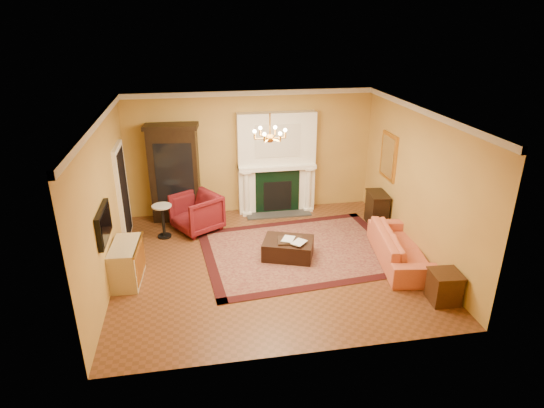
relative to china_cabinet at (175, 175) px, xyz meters
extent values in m
cube|color=brown|center=(1.86, -2.49, -1.13)|extent=(6.00, 5.50, 0.02)
cube|color=silver|center=(1.86, -2.49, 1.89)|extent=(6.00, 5.50, 0.02)
cube|color=gold|center=(1.86, 0.27, 0.38)|extent=(6.00, 0.02, 3.00)
cube|color=gold|center=(1.86, -5.25, 0.38)|extent=(6.00, 0.02, 3.00)
cube|color=gold|center=(-1.15, -2.49, 0.38)|extent=(0.02, 5.50, 3.00)
cube|color=gold|center=(4.87, -2.49, 0.38)|extent=(0.02, 5.50, 3.00)
cube|color=white|center=(2.46, 0.10, 0.13)|extent=(1.90, 0.32, 2.50)
cube|color=silver|center=(2.46, -0.07, 0.73)|extent=(1.10, 0.01, 0.80)
cube|color=black|center=(2.46, -0.07, -0.57)|extent=(1.10, 0.02, 1.10)
cube|color=black|center=(2.46, -0.08, -0.67)|extent=(0.70, 0.02, 0.75)
cube|color=#333333|center=(2.46, -0.19, -1.10)|extent=(1.60, 0.50, 0.04)
cube|color=white|center=(2.46, 0.04, 0.06)|extent=(1.90, 0.44, 0.10)
cylinder|color=white|center=(1.68, -0.08, -0.53)|extent=(0.14, 0.14, 1.18)
cylinder|color=white|center=(3.24, -0.08, -0.53)|extent=(0.14, 0.14, 1.18)
cube|color=silver|center=(1.86, 0.22, 1.82)|extent=(6.00, 0.08, 0.12)
cube|color=silver|center=(-1.10, -2.49, 1.82)|extent=(0.08, 5.50, 0.12)
cube|color=silver|center=(4.82, -2.49, 1.82)|extent=(0.08, 5.50, 0.12)
cube|color=white|center=(-1.10, -0.79, -0.07)|extent=(0.08, 1.05, 2.10)
cube|color=black|center=(-1.07, -0.79, -0.10)|extent=(0.02, 0.85, 1.95)
cube|color=black|center=(-1.09, -3.09, 0.23)|extent=(0.08, 0.95, 0.58)
cube|color=black|center=(-1.05, -3.09, 0.23)|extent=(0.01, 0.85, 0.48)
cube|color=gold|center=(4.83, -1.09, 0.53)|extent=(0.05, 0.76, 1.05)
cube|color=white|center=(4.80, -1.09, 0.53)|extent=(0.01, 0.62, 0.90)
cylinder|color=#B98032|center=(1.86, -2.49, 1.68)|extent=(0.03, 0.03, 0.40)
sphere|color=#B98032|center=(1.86, -2.49, 1.43)|extent=(0.16, 0.16, 0.16)
sphere|color=#FFE5B2|center=(2.14, -2.49, 1.57)|extent=(0.07, 0.07, 0.07)
sphere|color=#FFE5B2|center=(2.00, -2.25, 1.57)|extent=(0.07, 0.07, 0.07)
sphere|color=#FFE5B2|center=(1.72, -2.25, 1.57)|extent=(0.07, 0.07, 0.07)
sphere|color=#FFE5B2|center=(1.58, -2.49, 1.57)|extent=(0.07, 0.07, 0.07)
sphere|color=#FFE5B2|center=(1.72, -2.73, 1.57)|extent=(0.07, 0.07, 0.07)
sphere|color=#FFE5B2|center=(2.00, -2.73, 1.57)|extent=(0.07, 0.07, 0.07)
cube|color=#420E17|center=(2.54, -2.16, -1.11)|extent=(4.23, 3.34, 0.02)
cube|color=black|center=(0.00, 0.00, 0.00)|extent=(1.16, 0.63, 2.23)
imported|color=maroon|center=(0.45, -0.75, -0.64)|extent=(1.23, 1.25, 0.96)
cylinder|color=black|center=(-0.30, -0.99, -1.09)|extent=(0.30, 0.30, 0.04)
cylinder|color=black|center=(-0.30, -0.99, -0.73)|extent=(0.06, 0.06, 0.69)
cylinder|color=silver|center=(-0.30, -0.99, -0.36)|extent=(0.43, 0.43, 0.03)
cube|color=beige|center=(-0.87, -2.72, -0.74)|extent=(0.53, 1.03, 0.75)
imported|color=#D66544|center=(4.43, -2.91, -0.69)|extent=(0.96, 2.24, 0.85)
cube|color=#3D1F10|center=(4.58, -4.36, -0.85)|extent=(0.50, 0.50, 0.54)
cube|color=black|center=(4.64, -1.15, -0.74)|extent=(0.45, 0.71, 0.76)
cube|color=black|center=(2.25, -2.36, -0.92)|extent=(1.17, 1.01, 0.37)
cube|color=black|center=(2.28, -2.41, -0.71)|extent=(0.55, 0.45, 0.03)
imported|color=gray|center=(2.14, -2.36, -0.55)|extent=(0.21, 0.13, 0.30)
imported|color=gray|center=(2.34, -2.50, -0.54)|extent=(0.18, 0.17, 0.31)
cylinder|color=gray|center=(1.68, 0.04, 0.16)|extent=(0.12, 0.12, 0.10)
cone|color=#0E3311|center=(1.68, 0.04, 0.40)|extent=(0.17, 0.17, 0.37)
cylinder|color=gray|center=(3.00, 0.04, 0.15)|extent=(0.10, 0.10, 0.08)
cone|color=#0E3311|center=(3.00, 0.04, 0.35)|extent=(0.14, 0.14, 0.31)
camera|label=1|loc=(0.51, -10.41, 3.49)|focal=30.00mm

